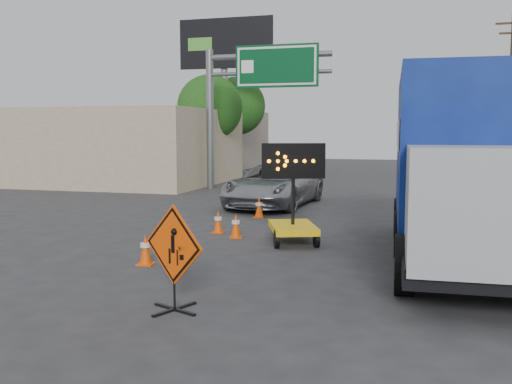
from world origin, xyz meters
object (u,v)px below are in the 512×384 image
at_px(arrow_board, 293,220).
at_px(pickup_truck, 274,185).
at_px(construction_sign, 174,255).
at_px(box_truck, 462,177).

height_order(arrow_board, pickup_truck, arrow_board).
height_order(construction_sign, arrow_board, arrow_board).
bearing_deg(construction_sign, pickup_truck, 120.76).
bearing_deg(box_truck, arrow_board, 163.44).
bearing_deg(pickup_truck, arrow_board, -67.50).
distance_m(construction_sign, box_truck, 6.82).
relative_size(arrow_board, pickup_truck, 0.44).
bearing_deg(box_truck, construction_sign, -135.47).
bearing_deg(construction_sign, box_truck, 70.68).
height_order(arrow_board, box_truck, box_truck).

